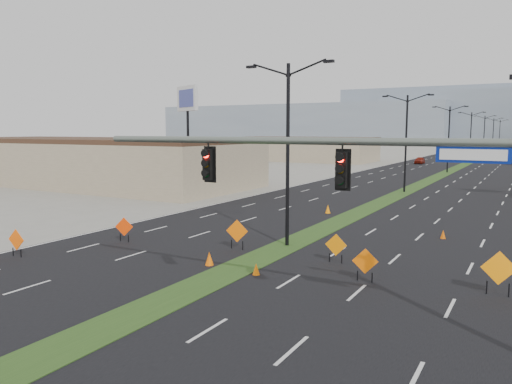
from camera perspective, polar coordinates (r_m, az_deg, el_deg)
The scene contains 29 objects.
ground at distance 18.54m, azimuth -13.35°, elevation -13.44°, with size 600.00×600.00×0.00m, color gray.
road_surface at distance 113.47m, azimuth 23.41°, elevation 3.24°, with size 25.00×400.00×0.02m, color black.
median_strip at distance 113.47m, azimuth 23.41°, elevation 3.24°, with size 2.00×400.00×0.04m, color #244318.
building_sw_near at distance 63.54m, azimuth -18.27°, elevation 3.17°, with size 40.00×16.00×5.00m, color tan.
building_sw_far at distance 107.16m, azimuth 5.25°, elevation 4.81°, with size 30.00×14.00×4.50m, color tan.
mesa_west at distance 321.05m, azimuth 5.24°, elevation 7.86°, with size 180.00×50.00×22.00m, color gray.
mesa_backdrop at distance 335.42m, azimuth 22.51°, elevation 8.18°, with size 140.00×50.00×32.00m, color gray.
signal_mast at distance 15.13m, azimuth 16.39°, elevation 0.54°, with size 16.30×0.60×8.00m.
streetlight_0 at distance 27.41m, azimuth 3.65°, elevation 4.93°, with size 5.15×0.24×10.02m.
streetlight_1 at distance 54.00m, azimuth 16.78°, elevation 5.69°, with size 5.15×0.24×10.02m.
streetlight_2 at distance 81.54m, azimuth 21.16°, elevation 5.89°, with size 5.15×0.24×10.02m.
streetlight_3 at distance 109.31m, azimuth 23.33°, elevation 5.97°, with size 5.15×0.24×10.02m.
streetlight_4 at distance 137.18m, azimuth 24.61°, elevation 6.01°, with size 5.15×0.24×10.02m.
streetlight_5 at distance 165.09m, azimuth 25.47°, elevation 6.04°, with size 5.15×0.24×10.02m.
streetlight_6 at distance 193.03m, azimuth 26.07°, elevation 6.06°, with size 5.15×0.24×10.02m.
car_left at distance 101.33m, azimuth 18.20°, elevation 3.45°, with size 1.56×3.88×1.32m, color maroon.
car_mid at distance 108.11m, azimuth 26.96°, elevation 3.29°, with size 1.57×4.50×1.48m, color black.
car_far at distance 133.69m, azimuth 22.51°, elevation 4.13°, with size 2.31×5.67×1.65m, color #A1A6AA.
construction_sign_0 at distance 28.28m, azimuth -25.72°, elevation -5.05°, with size 1.08×0.12×1.44m.
construction_sign_1 at distance 29.89m, azimuth -14.84°, elevation -3.97°, with size 1.02×0.43×1.43m.
construction_sign_2 at distance 27.08m, azimuth -2.18°, elevation -4.59°, with size 1.21×0.31×1.64m.
construction_sign_3 at distance 24.69m, azimuth 9.12°, elevation -6.12°, with size 1.08×0.11×1.44m.
construction_sign_4 at distance 21.90m, azimuth 12.36°, elevation -7.87°, with size 1.06×0.35×1.46m.
construction_sign_5 at distance 21.76m, azimuth 26.01°, elevation -7.97°, with size 1.31×0.38×1.79m.
cone_0 at distance 22.52m, azimuth 0.01°, elevation -8.81°, with size 0.33×0.33×0.55m, color orange.
cone_1 at distance 24.14m, azimuth -5.36°, elevation -7.58°, with size 0.41×0.41×0.69m, color #FF6605.
cone_2 at distance 31.83m, azimuth 20.60°, elevation -4.56°, with size 0.32×0.32×0.54m, color #E65B04.
cone_3 at distance 39.21m, azimuth 8.22°, elevation -1.94°, with size 0.41×0.41×0.69m, color orange.
pole_sign_west at distance 47.04m, azimuth -7.84°, elevation 9.67°, with size 3.25×1.76×10.49m.
Camera 1 is at (11.93, -12.65, 6.44)m, focal length 35.00 mm.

